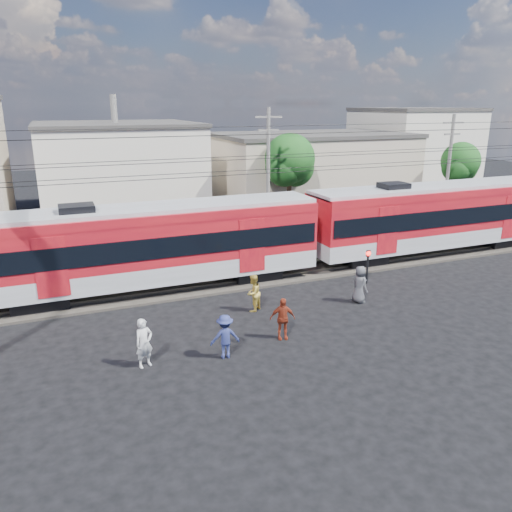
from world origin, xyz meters
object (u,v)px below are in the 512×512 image
(pedestrian_a, at_px, (144,343))
(crossing_signal, at_px, (368,261))
(pedestrian_c, at_px, (225,337))
(car_silver, at_px, (494,212))
(commuter_train, at_px, (157,243))

(pedestrian_a, relative_size, crossing_signal, 1.01)
(pedestrian_c, xyz_separation_m, car_silver, (26.16, 12.73, -0.12))
(car_silver, bearing_deg, crossing_signal, 119.26)
(crossing_signal, bearing_deg, pedestrian_a, -160.72)
(pedestrian_c, bearing_deg, car_silver, -148.75)
(pedestrian_c, height_order, car_silver, pedestrian_c)
(pedestrian_a, relative_size, pedestrian_c, 1.08)
(commuter_train, bearing_deg, pedestrian_a, -105.28)
(pedestrian_c, distance_m, car_silver, 29.10)
(car_silver, relative_size, crossing_signal, 2.32)
(pedestrian_a, bearing_deg, pedestrian_c, -29.32)
(pedestrian_c, relative_size, car_silver, 0.40)
(crossing_signal, bearing_deg, pedestrian_c, -153.15)
(pedestrian_c, bearing_deg, commuter_train, -78.56)
(commuter_train, bearing_deg, crossing_signal, -16.80)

